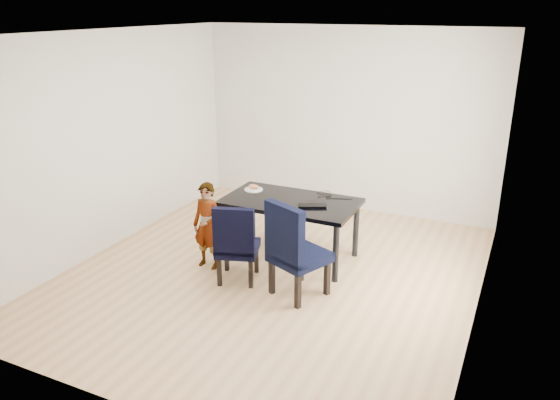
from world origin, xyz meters
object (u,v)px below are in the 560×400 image
at_px(dining_table, 290,229).
at_px(chair_left, 238,241).
at_px(child, 208,226).
at_px(chair_right, 300,248).
at_px(laptop, 312,204).
at_px(plate, 254,190).

distance_m(dining_table, chair_left, 0.84).
distance_m(chair_left, child, 0.50).
relative_size(chair_right, child, 1.03).
height_order(child, laptop, child).
height_order(dining_table, child, child).
height_order(chair_left, plate, chair_left).
xyz_separation_m(dining_table, laptop, (0.30, -0.06, 0.39)).
distance_m(dining_table, laptop, 0.49).
relative_size(dining_table, child, 1.53).
height_order(chair_right, laptop, chair_right).
relative_size(plate, laptop, 0.71).
relative_size(child, plate, 4.44).
bearing_deg(chair_right, plate, 161.31).
relative_size(chair_left, child, 0.89).
height_order(chair_left, laptop, chair_left).
bearing_deg(laptop, plate, -38.86).
height_order(plate, laptop, laptop).
bearing_deg(chair_right, laptop, 125.81).
height_order(dining_table, chair_left, chair_left).
distance_m(dining_table, plate, 0.71).
relative_size(dining_table, laptop, 4.85).
relative_size(chair_right, laptop, 3.27).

